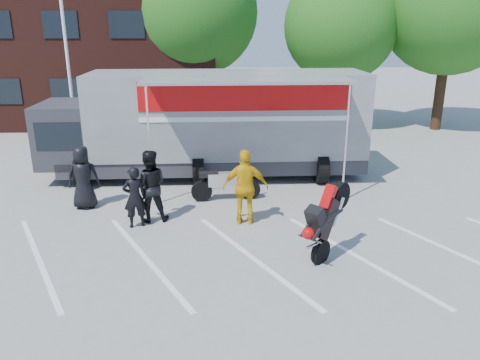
{
  "coord_description": "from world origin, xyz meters",
  "views": [
    {
      "loc": [
        -0.25,
        -8.47,
        5.02
      ],
      "look_at": [
        -0.05,
        2.66,
        1.3
      ],
      "focal_mm": 35.0,
      "sensor_mm": 36.0,
      "label": 1
    }
  ],
  "objects_px": {
    "stunt_bike_rider": "(334,253)",
    "spectator_hivis": "(246,187)",
    "tree_mid": "(341,26)",
    "spectator_leather_b": "(135,197)",
    "flagpole": "(70,23)",
    "spectator_leather_a": "(83,177)",
    "tree_left": "(196,12)",
    "spectator_leather_c": "(149,186)",
    "parked_motorcycle": "(226,200)",
    "tree_right": "(452,5)",
    "transporter_truck": "(214,175)"
  },
  "relations": [
    {
      "from": "stunt_bike_rider",
      "to": "spectator_hivis",
      "type": "relative_size",
      "value": 0.95
    },
    {
      "from": "tree_mid",
      "to": "spectator_leather_b",
      "type": "distance_m",
      "value": 15.04
    },
    {
      "from": "flagpole",
      "to": "spectator_leather_a",
      "type": "distance_m",
      "value": 7.39
    },
    {
      "from": "tree_left",
      "to": "spectator_hivis",
      "type": "xyz_separation_m",
      "value": [
        2.1,
        -13.05,
        -4.56
      ]
    },
    {
      "from": "spectator_leather_c",
      "to": "tree_mid",
      "type": "bearing_deg",
      "value": -131.21
    },
    {
      "from": "tree_mid",
      "to": "parked_motorcycle",
      "type": "height_order",
      "value": "tree_mid"
    },
    {
      "from": "tree_right",
      "to": "parked_motorcycle",
      "type": "height_order",
      "value": "tree_right"
    },
    {
      "from": "tree_right",
      "to": "spectator_hivis",
      "type": "distance_m",
      "value": 15.97
    },
    {
      "from": "spectator_leather_c",
      "to": "spectator_hivis",
      "type": "relative_size",
      "value": 0.97
    },
    {
      "from": "transporter_truck",
      "to": "spectator_leather_b",
      "type": "bearing_deg",
      "value": -115.49
    },
    {
      "from": "stunt_bike_rider",
      "to": "parked_motorcycle",
      "type": "bearing_deg",
      "value": 169.1
    },
    {
      "from": "spectator_leather_b",
      "to": "spectator_leather_c",
      "type": "relative_size",
      "value": 0.84
    },
    {
      "from": "tree_mid",
      "to": "spectator_leather_c",
      "type": "height_order",
      "value": "tree_mid"
    },
    {
      "from": "spectator_leather_c",
      "to": "tree_right",
      "type": "bearing_deg",
      "value": -146.74
    },
    {
      "from": "flagpole",
      "to": "stunt_bike_rider",
      "type": "relative_size",
      "value": 4.2
    },
    {
      "from": "tree_right",
      "to": "tree_mid",
      "type": "bearing_deg",
      "value": 174.29
    },
    {
      "from": "tree_right",
      "to": "spectator_leather_a",
      "type": "height_order",
      "value": "tree_right"
    },
    {
      "from": "tree_left",
      "to": "spectator_leather_a",
      "type": "relative_size",
      "value": 4.74
    },
    {
      "from": "transporter_truck",
      "to": "spectator_leather_c",
      "type": "distance_m",
      "value": 4.36
    },
    {
      "from": "parked_motorcycle",
      "to": "stunt_bike_rider",
      "type": "relative_size",
      "value": 1.11
    },
    {
      "from": "stunt_bike_rider",
      "to": "spectator_leather_c",
      "type": "distance_m",
      "value": 5.04
    },
    {
      "from": "tree_left",
      "to": "parked_motorcycle",
      "type": "relative_size",
      "value": 4.09
    },
    {
      "from": "spectator_hivis",
      "to": "flagpole",
      "type": "bearing_deg",
      "value": -46.93
    },
    {
      "from": "transporter_truck",
      "to": "spectator_leather_a",
      "type": "relative_size",
      "value": 6.09
    },
    {
      "from": "transporter_truck",
      "to": "spectator_hivis",
      "type": "bearing_deg",
      "value": -79.06
    },
    {
      "from": "tree_mid",
      "to": "spectator_leather_a",
      "type": "distance_m",
      "value": 14.95
    },
    {
      "from": "spectator_leather_c",
      "to": "tree_left",
      "type": "bearing_deg",
      "value": -100.96
    },
    {
      "from": "parked_motorcycle",
      "to": "spectator_hivis",
      "type": "relative_size",
      "value": 1.05
    },
    {
      "from": "spectator_leather_a",
      "to": "spectator_leather_c",
      "type": "height_order",
      "value": "spectator_leather_c"
    },
    {
      "from": "tree_mid",
      "to": "parked_motorcycle",
      "type": "xyz_separation_m",
      "value": [
        -5.43,
        -10.33,
        -4.94
      ]
    },
    {
      "from": "spectator_leather_b",
      "to": "tree_right",
      "type": "bearing_deg",
      "value": -159.67
    },
    {
      "from": "flagpole",
      "to": "transporter_truck",
      "type": "relative_size",
      "value": 0.72
    },
    {
      "from": "tree_mid",
      "to": "spectator_leather_a",
      "type": "relative_size",
      "value": 4.21
    },
    {
      "from": "tree_mid",
      "to": "spectator_leather_b",
      "type": "relative_size",
      "value": 4.73
    },
    {
      "from": "tree_mid",
      "to": "spectator_hivis",
      "type": "xyz_separation_m",
      "value": [
        -4.9,
        -12.05,
        -3.94
      ]
    },
    {
      "from": "tree_right",
      "to": "parked_motorcycle",
      "type": "distance_m",
      "value": 15.49
    },
    {
      "from": "tree_left",
      "to": "parked_motorcycle",
      "type": "height_order",
      "value": "tree_left"
    },
    {
      "from": "tree_left",
      "to": "stunt_bike_rider",
      "type": "xyz_separation_m",
      "value": [
        4.1,
        -14.8,
        -5.57
      ]
    },
    {
      "from": "spectator_hivis",
      "to": "spectator_leather_a",
      "type": "bearing_deg",
      "value": -13.56
    },
    {
      "from": "tree_right",
      "to": "spectator_leather_c",
      "type": "relative_size",
      "value": 4.69
    },
    {
      "from": "tree_left",
      "to": "stunt_bike_rider",
      "type": "relative_size",
      "value": 4.54
    },
    {
      "from": "tree_left",
      "to": "transporter_truck",
      "type": "relative_size",
      "value": 0.78
    },
    {
      "from": "parked_motorcycle",
      "to": "spectator_leather_b",
      "type": "bearing_deg",
      "value": 122.61
    },
    {
      "from": "spectator_leather_c",
      "to": "spectator_leather_b",
      "type": "bearing_deg",
      "value": 41.68
    },
    {
      "from": "transporter_truck",
      "to": "tree_left",
      "type": "bearing_deg",
      "value": 95.11
    },
    {
      "from": "spectator_leather_b",
      "to": "spectator_hivis",
      "type": "distance_m",
      "value": 2.86
    },
    {
      "from": "tree_right",
      "to": "spectator_leather_b",
      "type": "height_order",
      "value": "tree_right"
    },
    {
      "from": "spectator_leather_b",
      "to": "spectator_hivis",
      "type": "bearing_deg",
      "value": 161.12
    },
    {
      "from": "flagpole",
      "to": "tree_mid",
      "type": "bearing_deg",
      "value": 23.97
    },
    {
      "from": "tree_right",
      "to": "spectator_hivis",
      "type": "height_order",
      "value": "tree_right"
    }
  ]
}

